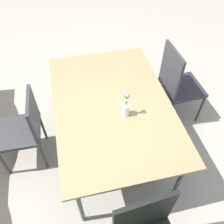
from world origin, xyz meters
TOP-DOWN VIEW (x-y plane):
  - ground_plane at (0.00, 0.00)m, footprint 12.00×12.00m
  - dining_table at (0.03, -0.09)m, footprint 1.63×1.08m
  - chair_near_right at (0.40, -0.95)m, footprint 0.46×0.46m
  - chair_far_side at (0.17, 0.79)m, footprint 0.45×0.45m
  - flower_vase at (-0.13, -0.17)m, footprint 0.07×0.07m

SIDE VIEW (x-z plane):
  - ground_plane at x=0.00m, z-range 0.00..0.00m
  - chair_far_side at x=0.17m, z-range 0.07..0.94m
  - chair_near_right at x=0.40m, z-range 0.05..1.06m
  - dining_table at x=0.03m, z-range 0.35..1.13m
  - flower_vase at x=-0.13m, z-range 0.76..1.03m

